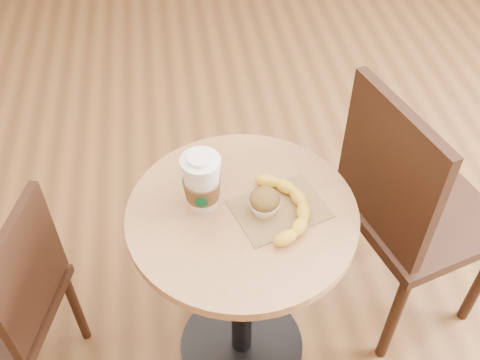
{
  "coord_description": "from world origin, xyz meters",
  "views": [
    {
      "loc": [
        -0.15,
        -1.09,
        1.89
      ],
      "look_at": [
        -0.01,
        -0.08,
        0.83
      ],
      "focal_mm": 42.0,
      "sensor_mm": 36.0,
      "label": 1
    }
  ],
  "objects_px": {
    "banana": "(288,207)",
    "chair_left": "(10,303)",
    "cafe_table": "(242,265)",
    "coffee_cup": "(202,183)",
    "chair_right": "(408,209)",
    "muffin": "(265,202)"
  },
  "relations": [
    {
      "from": "cafe_table",
      "to": "coffee_cup",
      "type": "relative_size",
      "value": 4.29
    },
    {
      "from": "chair_left",
      "to": "coffee_cup",
      "type": "distance_m",
      "value": 0.71
    },
    {
      "from": "chair_right",
      "to": "cafe_table",
      "type": "bearing_deg",
      "value": 85.47
    },
    {
      "from": "coffee_cup",
      "to": "muffin",
      "type": "relative_size",
      "value": 2.1
    },
    {
      "from": "cafe_table",
      "to": "coffee_cup",
      "type": "height_order",
      "value": "coffee_cup"
    },
    {
      "from": "cafe_table",
      "to": "banana",
      "type": "bearing_deg",
      "value": -9.3
    },
    {
      "from": "chair_right",
      "to": "banana",
      "type": "bearing_deg",
      "value": 90.99
    },
    {
      "from": "chair_right",
      "to": "coffee_cup",
      "type": "distance_m",
      "value": 0.72
    },
    {
      "from": "coffee_cup",
      "to": "banana",
      "type": "relative_size",
      "value": 0.64
    },
    {
      "from": "chair_left",
      "to": "chair_right",
      "type": "xyz_separation_m",
      "value": [
        1.24,
        0.11,
        0.1
      ]
    },
    {
      "from": "cafe_table",
      "to": "chair_left",
      "type": "bearing_deg",
      "value": 179.45
    },
    {
      "from": "chair_right",
      "to": "banana",
      "type": "relative_size",
      "value": 3.61
    },
    {
      "from": "coffee_cup",
      "to": "muffin",
      "type": "bearing_deg",
      "value": -10.87
    },
    {
      "from": "cafe_table",
      "to": "muffin",
      "type": "bearing_deg",
      "value": -10.45
    },
    {
      "from": "coffee_cup",
      "to": "banana",
      "type": "xyz_separation_m",
      "value": [
        0.22,
        -0.06,
        -0.06
      ]
    },
    {
      "from": "banana",
      "to": "chair_left",
      "type": "bearing_deg",
      "value": -179.28
    },
    {
      "from": "muffin",
      "to": "cafe_table",
      "type": "bearing_deg",
      "value": 169.55
    },
    {
      "from": "cafe_table",
      "to": "muffin",
      "type": "distance_m",
      "value": 0.29
    },
    {
      "from": "chair_right",
      "to": "coffee_cup",
      "type": "relative_size",
      "value": 5.65
    },
    {
      "from": "cafe_table",
      "to": "chair_right",
      "type": "bearing_deg",
      "value": 11.7
    },
    {
      "from": "chair_right",
      "to": "coffee_cup",
      "type": "xyz_separation_m",
      "value": [
        -0.65,
        -0.07,
        0.29
      ]
    },
    {
      "from": "cafe_table",
      "to": "chair_right",
      "type": "height_order",
      "value": "chair_right"
    }
  ]
}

